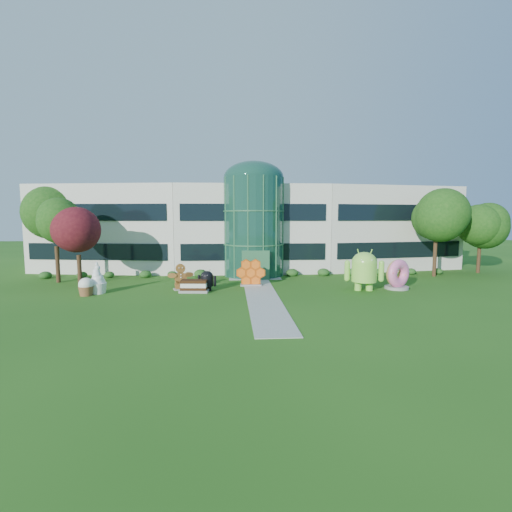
{
  "coord_description": "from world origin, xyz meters",
  "views": [
    {
      "loc": [
        -2.32,
        -25.42,
        5.91
      ],
      "look_at": [
        -0.17,
        6.0,
        2.6
      ],
      "focal_mm": 26.0,
      "sensor_mm": 36.0,
      "label": 1
    }
  ],
  "objects_px": {
    "android_green": "(364,268)",
    "android_black": "(207,279)",
    "gingerbread": "(181,277)",
    "donut": "(397,274)"
  },
  "relations": [
    {
      "from": "gingerbread",
      "to": "android_black",
      "type": "bearing_deg",
      "value": -31.41
    },
    {
      "from": "android_green",
      "to": "gingerbread",
      "type": "relative_size",
      "value": 1.58
    },
    {
      "from": "android_green",
      "to": "android_black",
      "type": "xyz_separation_m",
      "value": [
        -12.66,
        0.84,
        -0.9
      ]
    },
    {
      "from": "android_green",
      "to": "donut",
      "type": "bearing_deg",
      "value": 18.72
    },
    {
      "from": "android_black",
      "to": "android_green",
      "type": "bearing_deg",
      "value": 14.4
    },
    {
      "from": "android_black",
      "to": "gingerbread",
      "type": "height_order",
      "value": "gingerbread"
    },
    {
      "from": "donut",
      "to": "android_black",
      "type": "bearing_deg",
      "value": 151.46
    },
    {
      "from": "android_green",
      "to": "gingerbread",
      "type": "height_order",
      "value": "android_green"
    },
    {
      "from": "donut",
      "to": "gingerbread",
      "type": "bearing_deg",
      "value": 149.97
    },
    {
      "from": "android_green",
      "to": "android_black",
      "type": "relative_size",
      "value": 1.96
    }
  ]
}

